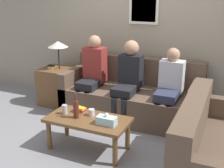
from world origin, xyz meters
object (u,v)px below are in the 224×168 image
person_left (92,72)px  person_middle (128,78)px  person_right (169,86)px  couch_main (132,97)px  drinking_glass (92,112)px  wine_bottle (76,109)px  coffee_table (88,123)px  couch_side (222,158)px

person_left → person_middle: bearing=-1.4°
person_left → person_right: 1.24m
person_left → couch_main: bearing=12.5°
couch_main → person_right: person_right is taller
drinking_glass → person_left: size_ratio=0.07×
wine_bottle → person_middle: (0.27, 1.07, 0.13)m
drinking_glass → person_right: person_right is taller
person_left → person_middle: (0.62, -0.01, -0.01)m
coffee_table → drinking_glass: bearing=86.4°
person_left → person_middle: 0.62m
wine_bottle → drinking_glass: bearing=43.4°
wine_bottle → person_left: person_left is taller
drinking_glass → coffee_table: bearing=-93.6°
drinking_glass → person_middle: size_ratio=0.07×
wine_bottle → coffee_table: bearing=18.0°
person_middle → person_right: size_ratio=1.06×
drinking_glass → person_left: bearing=117.3°
coffee_table → wine_bottle: wine_bottle is taller
person_right → wine_bottle: bearing=-129.3°
person_middle → person_right: person_middle is taller
couch_side → couch_main: bearing=48.5°
couch_main → couch_side: 1.89m
couch_main → coffee_table: couch_main is taller
coffee_table → person_left: (-0.49, 1.04, 0.32)m
couch_side → drinking_glass: 1.57m
couch_side → wine_bottle: bearing=89.2°
couch_side → person_left: 2.36m
drinking_glass → wine_bottle: bearing=-136.6°
couch_side → drinking_glass: couch_side is taller
couch_side → person_middle: size_ratio=1.30×
couch_main → wine_bottle: 1.28m
wine_bottle → person_right: bearing=50.7°
person_left → person_right: (1.24, -0.00, -0.05)m
coffee_table → person_right: person_right is taller
coffee_table → drinking_glass: 0.14m
couch_main → drinking_glass: 1.12m
coffee_table → wine_bottle: (-0.14, -0.04, 0.18)m
person_right → coffee_table: bearing=-125.8°
coffee_table → person_middle: (0.13, 1.03, 0.31)m
coffee_table → drinking_glass: size_ratio=11.82×
person_middle → person_right: bearing=1.3°
person_left → wine_bottle: bearing=-72.1°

